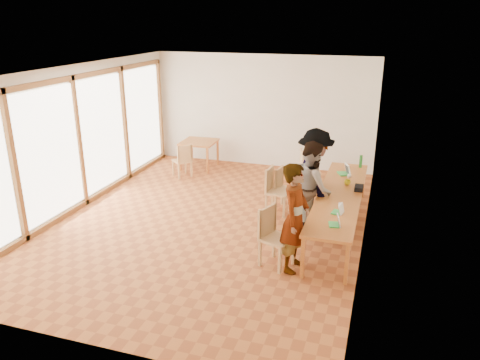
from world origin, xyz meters
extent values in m
plane|color=#AE5D2A|center=(0.00, 0.00, 0.00)|extent=(8.00, 8.00, 0.00)
cube|color=#F1E4D0|center=(0.00, 4.00, 1.50)|extent=(6.00, 0.10, 3.00)
cube|color=#F1E4D0|center=(0.00, -4.00, 1.50)|extent=(6.00, 0.10, 3.00)
cube|color=#F1E4D0|center=(3.00, 0.00, 1.50)|extent=(0.10, 8.00, 3.00)
cube|color=white|center=(-2.96, 0.00, 1.50)|extent=(0.10, 8.00, 3.00)
cube|color=white|center=(0.00, 0.00, 3.02)|extent=(6.00, 8.00, 0.04)
cube|color=#C2602B|center=(2.50, 0.35, 0.72)|extent=(0.80, 4.00, 0.05)
cube|color=#C2602B|center=(2.16, -1.59, 0.35)|extent=(0.06, 0.06, 0.70)
cube|color=#C2602B|center=(2.16, 2.29, 0.35)|extent=(0.06, 0.06, 0.70)
cube|color=#C2602B|center=(2.84, -1.59, 0.35)|extent=(0.06, 0.06, 0.70)
cube|color=#C2602B|center=(2.84, 2.29, 0.35)|extent=(0.06, 0.06, 0.70)
cube|color=#C2602B|center=(-1.55, 3.19, 0.72)|extent=(0.90, 0.90, 0.05)
cube|color=#C2602B|center=(-1.94, 2.80, 0.35)|extent=(0.05, 0.05, 0.70)
cube|color=#C2602B|center=(-1.94, 3.58, 0.35)|extent=(0.05, 0.05, 0.70)
cube|color=#C2602B|center=(-1.16, 2.80, 0.35)|extent=(0.05, 0.05, 0.70)
cube|color=#C2602B|center=(-1.16, 3.58, 0.35)|extent=(0.05, 0.05, 0.70)
cube|color=tan|center=(1.69, -1.33, 0.48)|extent=(0.61, 0.61, 0.04)
cube|color=tan|center=(1.49, -1.25, 0.74)|extent=(0.22, 0.45, 0.49)
cube|color=tan|center=(1.20, 0.82, 0.47)|extent=(0.49, 0.49, 0.04)
cube|color=tan|center=(1.00, 0.84, 0.73)|extent=(0.08, 0.46, 0.48)
cube|color=tan|center=(1.33, 1.10, 0.43)|extent=(0.48, 0.48, 0.04)
cube|color=tan|center=(1.14, 1.13, 0.67)|extent=(0.11, 0.42, 0.44)
cube|color=tan|center=(1.60, 2.39, 0.46)|extent=(0.57, 0.57, 0.04)
cube|color=tan|center=(1.41, 2.33, 0.72)|extent=(0.19, 0.44, 0.47)
cube|color=tan|center=(-1.70, 2.39, 0.42)|extent=(0.57, 0.57, 0.04)
cube|color=tan|center=(-1.56, 2.27, 0.65)|extent=(0.29, 0.33, 0.43)
imported|color=gray|center=(1.97, -1.35, 0.90)|extent=(0.51, 0.70, 1.81)
imported|color=gray|center=(1.99, 0.15, 0.89)|extent=(0.97, 1.07, 1.78)
imported|color=gray|center=(1.97, 0.60, 0.95)|extent=(1.09, 1.40, 1.91)
cube|color=green|center=(2.56, -1.11, 0.76)|extent=(0.20, 0.25, 0.02)
cube|color=white|center=(2.63, -1.09, 0.84)|extent=(0.11, 0.21, 0.18)
cube|color=green|center=(2.55, -0.58, 0.76)|extent=(0.19, 0.24, 0.02)
cube|color=white|center=(2.62, -0.59, 0.84)|extent=(0.10, 0.20, 0.18)
cube|color=green|center=(2.44, 1.54, 0.76)|extent=(0.28, 0.32, 0.03)
cube|color=white|center=(2.52, 1.58, 0.86)|extent=(0.17, 0.26, 0.22)
imported|color=yellow|center=(2.58, 0.90, 0.80)|extent=(0.14, 0.14, 0.10)
cylinder|color=#1D661E|center=(2.75, 2.14, 0.89)|extent=(0.07, 0.07, 0.28)
cylinder|color=silver|center=(2.58, -0.34, 0.80)|extent=(0.07, 0.07, 0.09)
cylinder|color=white|center=(2.58, 1.39, 0.78)|extent=(0.08, 0.08, 0.06)
cube|color=#CC3546|center=(2.80, 0.75, 0.76)|extent=(0.05, 0.10, 0.01)
cube|color=black|center=(2.82, 0.66, 0.80)|extent=(0.16, 0.26, 0.09)
camera|label=1|loc=(3.19, -8.08, 3.94)|focal=35.00mm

